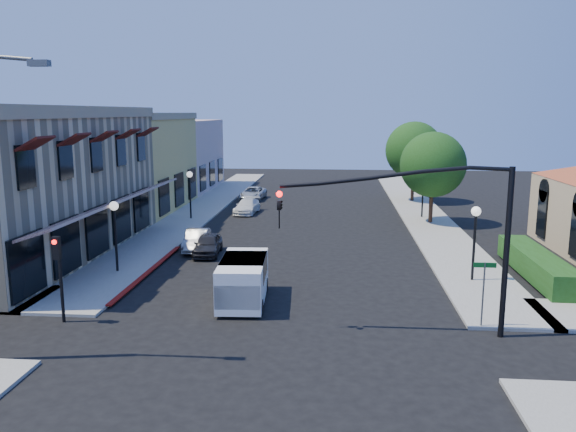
# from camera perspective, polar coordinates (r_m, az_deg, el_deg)

# --- Properties ---
(ground) EXTENTS (120.00, 120.00, 0.00)m
(ground) POSITION_cam_1_polar(r_m,az_deg,el_deg) (19.49, -1.85, -13.04)
(ground) COLOR black
(ground) RESTS_ON ground
(sidewalk_left) EXTENTS (3.50, 50.00, 0.12)m
(sidewalk_left) POSITION_cam_1_polar(r_m,az_deg,el_deg) (46.69, -8.57, 0.86)
(sidewalk_left) COLOR gray
(sidewalk_left) RESTS_ON ground
(sidewalk_right) EXTENTS (3.50, 50.00, 0.12)m
(sidewalk_right) POSITION_cam_1_polar(r_m,az_deg,el_deg) (45.87, 13.20, 0.52)
(sidewalk_right) COLOR gray
(sidewalk_right) RESTS_ON ground
(curb_red_strip) EXTENTS (0.25, 10.00, 0.06)m
(curb_red_strip) POSITION_cam_1_polar(r_m,az_deg,el_deg) (28.38, -13.90, -5.73)
(curb_red_strip) COLOR maroon
(curb_red_strip) RESTS_ON ground
(corner_brick_building) EXTENTS (11.77, 18.20, 8.10)m
(corner_brick_building) POSITION_cam_1_polar(r_m,az_deg,el_deg) (33.92, -26.35, 3.02)
(corner_brick_building) COLOR beige
(corner_brick_building) RESTS_ON ground
(yellow_stucco_building) EXTENTS (10.00, 12.00, 7.60)m
(yellow_stucco_building) POSITION_cam_1_polar(r_m,az_deg,el_deg) (47.34, -16.98, 5.21)
(yellow_stucco_building) COLOR #E6C767
(yellow_stucco_building) RESTS_ON ground
(pink_stucco_building) EXTENTS (10.00, 12.00, 7.00)m
(pink_stucco_building) POSITION_cam_1_polar(r_m,az_deg,el_deg) (58.63, -12.59, 6.05)
(pink_stucco_building) COLOR #BC938E
(pink_stucco_building) RESTS_ON ground
(hedge) EXTENTS (1.40, 8.00, 1.10)m
(hedge) POSITION_cam_1_polar(r_m,az_deg,el_deg) (29.43, 23.84, -5.76)
(hedge) COLOR #1C4413
(hedge) RESTS_ON ground
(street_tree_a) EXTENTS (4.56, 4.56, 6.48)m
(street_tree_a) POSITION_cam_1_polar(r_m,az_deg,el_deg) (40.44, 14.50, 5.07)
(street_tree_a) COLOR #352115
(street_tree_a) RESTS_ON ground
(street_tree_b) EXTENTS (4.94, 4.94, 7.02)m
(street_tree_b) POSITION_cam_1_polar(r_m,az_deg,el_deg) (50.28, 12.68, 6.55)
(street_tree_b) COLOR #352115
(street_tree_b) RESTS_ON ground
(signal_mast_arm) EXTENTS (8.01, 0.39, 6.00)m
(signal_mast_arm) POSITION_cam_1_polar(r_m,az_deg,el_deg) (19.92, 15.58, -0.57)
(signal_mast_arm) COLOR black
(signal_mast_arm) RESTS_ON ground
(secondary_signal) EXTENTS (0.28, 0.42, 3.32)m
(secondary_signal) POSITION_cam_1_polar(r_m,az_deg,el_deg) (22.36, -22.30, -4.45)
(secondary_signal) COLOR black
(secondary_signal) RESTS_ON ground
(street_name_sign) EXTENTS (0.80, 0.06, 2.50)m
(street_name_sign) POSITION_cam_1_polar(r_m,az_deg,el_deg) (21.51, 19.26, -6.53)
(street_name_sign) COLOR #595B5E
(street_name_sign) RESTS_ON ground
(lamppost_left_near) EXTENTS (0.44, 0.44, 3.57)m
(lamppost_left_near) POSITION_cam_1_polar(r_m,az_deg,el_deg) (28.32, -17.21, -0.24)
(lamppost_left_near) COLOR black
(lamppost_left_near) RESTS_ON ground
(lamppost_left_far) EXTENTS (0.44, 0.44, 3.57)m
(lamppost_left_far) POSITION_cam_1_polar(r_m,az_deg,el_deg) (41.45, -9.94, 3.34)
(lamppost_left_far) COLOR black
(lamppost_left_far) RESTS_ON ground
(lamppost_right_near) EXTENTS (0.44, 0.44, 3.57)m
(lamppost_right_near) POSITION_cam_1_polar(r_m,az_deg,el_deg) (26.97, 18.50, -0.83)
(lamppost_right_near) COLOR black
(lamppost_right_near) RESTS_ON ground
(lamppost_right_far) EXTENTS (0.44, 0.44, 3.57)m
(lamppost_right_far) POSITION_cam_1_polar(r_m,az_deg,el_deg) (42.51, 13.58, 3.38)
(lamppost_right_far) COLOR black
(lamppost_right_far) RESTS_ON ground
(white_van) EXTENTS (2.04, 4.24, 1.84)m
(white_van) POSITION_cam_1_polar(r_m,az_deg,el_deg) (23.29, -4.59, -6.30)
(white_van) COLOR white
(white_van) RESTS_ON ground
(parked_car_a) EXTENTS (1.60, 3.48, 1.16)m
(parked_car_a) POSITION_cam_1_polar(r_m,az_deg,el_deg) (31.40, -8.15, -2.87)
(parked_car_a) COLOR black
(parked_car_a) RESTS_ON ground
(parked_car_b) EXTENTS (1.58, 3.63, 1.16)m
(parked_car_b) POSITION_cam_1_polar(r_m,az_deg,el_deg) (32.55, -9.24, -2.42)
(parked_car_b) COLOR #A6A9AB
(parked_car_b) RESTS_ON ground
(parked_car_c) EXTENTS (1.84, 3.91, 1.10)m
(parked_car_c) POSITION_cam_1_polar(r_m,az_deg,el_deg) (43.90, -4.18, 0.99)
(parked_car_c) COLOR white
(parked_car_c) RESTS_ON ground
(parked_car_d) EXTENTS (2.17, 4.23, 1.14)m
(parked_car_d) POSITION_cam_1_polar(r_m,az_deg,el_deg) (50.82, -3.58, 2.32)
(parked_car_d) COLOR #BBBEC1
(parked_car_d) RESTS_ON ground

